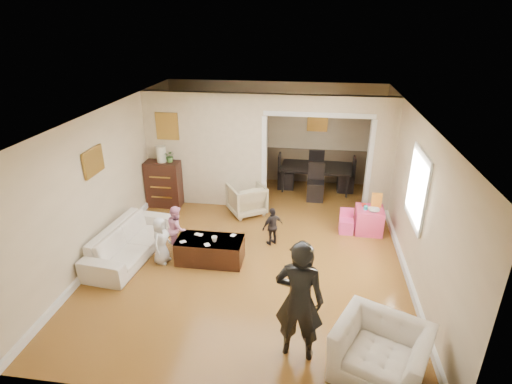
% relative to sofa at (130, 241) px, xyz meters
% --- Properties ---
extents(floor, '(7.00, 7.00, 0.00)m').
position_rel_sofa_xyz_m(floor, '(2.21, 0.67, -0.30)').
color(floor, olive).
rests_on(floor, ground).
extents(partition_left, '(2.75, 0.18, 2.60)m').
position_rel_sofa_xyz_m(partition_left, '(0.84, 2.47, 1.00)').
color(partition_left, beige).
rests_on(partition_left, ground).
extents(partition_right, '(0.55, 0.18, 2.60)m').
position_rel_sofa_xyz_m(partition_right, '(4.69, 2.47, 1.00)').
color(partition_right, beige).
rests_on(partition_right, ground).
extents(partition_header, '(2.22, 0.18, 0.35)m').
position_rel_sofa_xyz_m(partition_header, '(3.31, 2.47, 2.13)').
color(partition_header, beige).
rests_on(partition_header, partition_right).
extents(window_pane, '(0.03, 0.95, 1.10)m').
position_rel_sofa_xyz_m(window_pane, '(4.94, 0.27, 1.25)').
color(window_pane, white).
rests_on(window_pane, ground).
extents(framed_art_partition, '(0.45, 0.03, 0.55)m').
position_rel_sofa_xyz_m(framed_art_partition, '(0.01, 2.37, 1.55)').
color(framed_art_partition, brown).
rests_on(framed_art_partition, partition_left).
extents(framed_art_sofa_wall, '(0.03, 0.55, 0.40)m').
position_rel_sofa_xyz_m(framed_art_sofa_wall, '(-0.50, 0.07, 1.50)').
color(framed_art_sofa_wall, brown).
extents(framed_art_alcove, '(0.45, 0.03, 0.55)m').
position_rel_sofa_xyz_m(framed_art_alcove, '(3.31, 4.11, 1.40)').
color(framed_art_alcove, brown).
extents(sofa, '(1.01, 2.11, 0.59)m').
position_rel_sofa_xyz_m(sofa, '(0.00, 0.00, 0.00)').
color(sofa, white).
rests_on(sofa, ground).
extents(armchair_back, '(1.02, 1.03, 0.68)m').
position_rel_sofa_xyz_m(armchair_back, '(1.83, 2.05, 0.05)').
color(armchair_back, tan).
rests_on(armchair_back, ground).
extents(armchair_front, '(1.36, 1.30, 0.70)m').
position_rel_sofa_xyz_m(armchair_front, '(4.18, -2.14, 0.05)').
color(armchair_front, white).
rests_on(armchair_front, ground).
extents(dresser, '(0.78, 0.44, 1.07)m').
position_rel_sofa_xyz_m(dresser, '(-0.12, 2.20, 0.24)').
color(dresser, black).
rests_on(dresser, ground).
extents(table_lamp, '(0.22, 0.22, 0.36)m').
position_rel_sofa_xyz_m(table_lamp, '(-0.12, 2.20, 0.96)').
color(table_lamp, beige).
rests_on(table_lamp, dresser).
extents(potted_plant, '(0.25, 0.22, 0.28)m').
position_rel_sofa_xyz_m(potted_plant, '(0.08, 2.20, 0.92)').
color(potted_plant, '#467031').
rests_on(potted_plant, dresser).
extents(coffee_table, '(1.18, 0.59, 0.44)m').
position_rel_sofa_xyz_m(coffee_table, '(1.50, 0.04, -0.08)').
color(coffee_table, '#391B12').
rests_on(coffee_table, ground).
extents(coffee_cup, '(0.10, 0.10, 0.09)m').
position_rel_sofa_xyz_m(coffee_cup, '(1.60, -0.01, 0.19)').
color(coffee_cup, silver).
rests_on(coffee_cup, coffee_table).
extents(play_table, '(0.56, 0.56, 0.52)m').
position_rel_sofa_xyz_m(play_table, '(4.45, 1.56, -0.04)').
color(play_table, '#EB3D74').
rests_on(play_table, ground).
extents(cereal_box, '(0.20, 0.08, 0.30)m').
position_rel_sofa_xyz_m(cereal_box, '(4.57, 1.66, 0.37)').
color(cereal_box, yellow).
rests_on(cereal_box, play_table).
extents(cyan_cup, '(0.08, 0.08, 0.08)m').
position_rel_sofa_xyz_m(cyan_cup, '(4.35, 1.51, 0.26)').
color(cyan_cup, '#28B4CB').
rests_on(cyan_cup, play_table).
extents(toy_block, '(0.09, 0.08, 0.05)m').
position_rel_sofa_xyz_m(toy_block, '(4.33, 1.68, 0.25)').
color(toy_block, red).
rests_on(toy_block, play_table).
extents(play_bowl, '(0.24, 0.24, 0.06)m').
position_rel_sofa_xyz_m(play_bowl, '(4.50, 1.44, 0.25)').
color(play_bowl, silver).
rests_on(play_bowl, play_table).
extents(dining_table, '(1.82, 1.10, 0.62)m').
position_rel_sofa_xyz_m(dining_table, '(3.35, 3.63, 0.01)').
color(dining_table, black).
rests_on(dining_table, ground).
extents(adult_person, '(0.67, 0.49, 1.71)m').
position_rel_sofa_xyz_m(adult_person, '(3.16, -1.94, 0.56)').
color(adult_person, black).
rests_on(adult_person, ground).
extents(child_kneel_a, '(0.35, 0.47, 0.88)m').
position_rel_sofa_xyz_m(child_kneel_a, '(0.65, -0.11, 0.14)').
color(child_kneel_a, silver).
rests_on(child_kneel_a, ground).
extents(child_kneel_b, '(0.47, 0.53, 0.90)m').
position_rel_sofa_xyz_m(child_kneel_b, '(0.80, 0.34, 0.15)').
color(child_kneel_b, pink).
rests_on(child_kneel_b, ground).
extents(child_toddler, '(0.47, 0.44, 0.77)m').
position_rel_sofa_xyz_m(child_toddler, '(2.55, 0.79, 0.09)').
color(child_toddler, black).
rests_on(child_toddler, ground).
extents(craft_papers, '(0.95, 0.52, 0.00)m').
position_rel_sofa_xyz_m(craft_papers, '(1.41, 0.05, 0.15)').
color(craft_papers, white).
rests_on(craft_papers, coffee_table).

